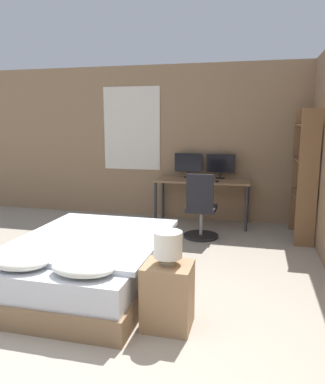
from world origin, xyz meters
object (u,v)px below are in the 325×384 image
object	(u,v)px
desk	(202,185)
computer_mouse	(217,181)
nightstand	(168,296)
monitor_right	(221,164)
keyboard	(201,181)
bed	(89,262)
bookshelf	(306,170)
bedside_lamp	(168,245)
monitor_left	(188,164)
office_chair	(201,213)

from	to	relation	value
desk	computer_mouse	distance (m)	0.36
nightstand	computer_mouse	distance (m)	3.16
monitor_right	keyboard	bearing A→B (deg)	-123.68
bed	bookshelf	world-z (taller)	bookshelf
desk	computer_mouse	size ratio (longest dim) A/B	22.77
nightstand	bookshelf	xyz separation A→B (m)	(1.37, 2.82, 0.77)
nightstand	bedside_lamp	world-z (taller)	bedside_lamp
monitor_left	bedside_lamp	bearing A→B (deg)	-82.51
monitor_right	office_chair	distance (m)	1.20
desk	monitor_left	bearing A→B (deg)	142.89
monitor_left	office_chair	bearing A→B (deg)	-69.64
nightstand	desk	size ratio (longest dim) A/B	0.35
bedside_lamp	computer_mouse	xyz separation A→B (m)	(0.08, 3.12, 0.06)
monitor_right	computer_mouse	distance (m)	0.47
keyboard	monitor_left	bearing A→B (deg)	123.68
bed	bookshelf	bearing A→B (deg)	43.58
desk	monitor_right	distance (m)	0.48
bedside_lamp	bed	bearing A→B (deg)	149.49
bed	computer_mouse	size ratio (longest dim) A/B	29.00
bedside_lamp	desk	bearing A→B (deg)	93.23
nightstand	computer_mouse	size ratio (longest dim) A/B	7.99
monitor_left	monitor_right	bearing A→B (deg)	0.00
office_chair	bedside_lamp	bearing A→B (deg)	-87.96
monitor_left	office_chair	world-z (taller)	monitor_left
bedside_lamp	monitor_right	distance (m)	3.54
bed	bedside_lamp	bearing A→B (deg)	-30.51
desk	office_chair	size ratio (longest dim) A/B	1.61
office_chair	bookshelf	xyz separation A→B (m)	(1.46, 0.30, 0.66)
computer_mouse	bookshelf	bearing A→B (deg)	-12.92
bed	bookshelf	xyz separation A→B (m)	(2.35, 2.24, 0.78)
bedside_lamp	bookshelf	bearing A→B (deg)	64.12
keyboard	bedside_lamp	bearing A→B (deg)	-86.56
monitor_left	desk	bearing A→B (deg)	-37.11
bed	bookshelf	distance (m)	3.34
bed	computer_mouse	world-z (taller)	computer_mouse
desk	keyboard	xyz separation A→B (m)	(-0.00, -0.21, 0.10)
monitor_left	keyboard	distance (m)	0.55
monitor_left	office_chair	size ratio (longest dim) A/B	0.49
monitor_left	office_chair	distance (m)	1.24
computer_mouse	desk	bearing A→B (deg)	142.44
desk	office_chair	bearing A→B (deg)	-83.05
bed	desk	xyz separation A→B (m)	(0.80, 2.74, 0.41)
bed	nightstand	xyz separation A→B (m)	(0.99, -0.58, 0.02)
desk	computer_mouse	bearing A→B (deg)	-37.56
nightstand	keyboard	xyz separation A→B (m)	(-0.19, 3.12, 0.50)
bookshelf	desk	bearing A→B (deg)	162.13
bed	bookshelf	size ratio (longest dim) A/B	1.07
computer_mouse	office_chair	size ratio (longest dim) A/B	0.07
monitor_left	bookshelf	distance (m)	1.97
bedside_lamp	desk	size ratio (longest dim) A/B	0.18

